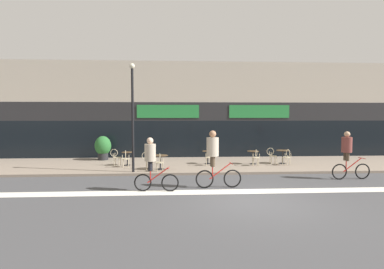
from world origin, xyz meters
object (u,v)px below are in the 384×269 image
(bistro_table_0, at_px, (127,156))
(bistro_table_3, at_px, (253,155))
(cafe_chair_3_near, at_px, (256,156))
(cafe_chair_4_near, at_px, (287,156))
(cafe_chair_1_side, at_px, (148,159))
(cafe_chair_4_side, at_px, (272,155))
(bistro_table_2, at_px, (208,155))
(cafe_chair_0_side, at_px, (116,156))
(bistro_table_1, at_px, (160,159))
(cyclist_1, at_px, (348,152))
(lamp_post, at_px, (133,110))
(cafe_chair_1_near, at_px, (160,161))
(cyclist_0, at_px, (152,160))
(cafe_chair_2_near, at_px, (209,156))
(cyclist_2, at_px, (214,154))
(bistro_table_4, at_px, (283,154))
(planter_pot, at_px, (103,147))
(cafe_chair_0_near, at_px, (126,158))

(bistro_table_0, distance_m, bistro_table_3, 6.98)
(bistro_table_0, distance_m, cafe_chair_3_near, 7.00)
(bistro_table_3, bearing_deg, cafe_chair_4_near, -17.23)
(cafe_chair_1_side, relative_size, cafe_chair_4_side, 1.00)
(cafe_chair_1_side, bearing_deg, bistro_table_2, 28.32)
(cafe_chair_0_side, bearing_deg, cafe_chair_3_near, -0.08)
(bistro_table_1, bearing_deg, cyclist_1, -15.53)
(cafe_chair_4_near, xyz_separation_m, lamp_post, (-8.14, -1.49, 2.48))
(cyclist_1, bearing_deg, cafe_chair_1_near, 166.33)
(cafe_chair_0_side, height_order, cyclist_0, cyclist_0)
(cafe_chair_2_near, relative_size, cyclist_2, 0.40)
(bistro_table_0, height_order, cafe_chair_1_near, cafe_chair_1_near)
(bistro_table_2, height_order, lamp_post, lamp_post)
(cafe_chair_0_side, distance_m, cafe_chair_4_near, 9.37)
(cyclist_2, bearing_deg, cafe_chair_1_near, 124.88)
(cyclist_0, xyz_separation_m, cyclist_1, (8.50, 1.65, 0.06))
(bistro_table_4, bearing_deg, cyclist_2, -132.25)
(bistro_table_4, height_order, cafe_chair_4_side, cafe_chair_4_side)
(bistro_table_4, relative_size, cafe_chair_0_side, 0.84)
(bistro_table_4, relative_size, cyclist_0, 0.38)
(bistro_table_0, distance_m, planter_pot, 2.86)
(bistro_table_2, distance_m, cafe_chair_0_side, 5.09)
(cafe_chair_1_side, height_order, cyclist_0, cyclist_0)
(bistro_table_2, height_order, cyclist_0, cyclist_0)
(bistro_table_0, height_order, cyclist_2, cyclist_2)
(cafe_chair_0_near, bearing_deg, cafe_chair_3_near, -97.99)
(bistro_table_1, distance_m, bistro_table_4, 7.02)
(cafe_chair_4_near, bearing_deg, cafe_chair_1_near, 94.66)
(bistro_table_2, bearing_deg, cafe_chair_2_near, -90.59)
(bistro_table_4, relative_size, cyclist_1, 0.36)
(cafe_chair_0_near, distance_m, cafe_chair_1_near, 2.30)
(bistro_table_3, bearing_deg, cyclist_1, -48.93)
(bistro_table_1, bearing_deg, cafe_chair_2_near, 21.38)
(bistro_table_0, bearing_deg, cyclist_0, -71.94)
(bistro_table_0, xyz_separation_m, cafe_chair_1_side, (1.23, -1.36, 0.00))
(lamp_post, height_order, cyclist_2, lamp_post)
(bistro_table_0, distance_m, cafe_chair_0_near, 0.62)
(lamp_post, bearing_deg, bistro_table_1, 25.97)
(bistro_table_1, relative_size, cafe_chair_1_side, 0.87)
(planter_pot, xyz_separation_m, cyclist_0, (3.57, -7.52, 0.25))
(cafe_chair_1_near, distance_m, lamp_post, 2.79)
(bistro_table_1, relative_size, cafe_chair_4_near, 0.87)
(bistro_table_0, bearing_deg, bistro_table_3, 0.40)
(cafe_chair_0_near, relative_size, cafe_chair_1_near, 1.00)
(bistro_table_2, height_order, cafe_chair_1_side, cafe_chair_1_side)
(bistro_table_1, distance_m, bistro_table_2, 3.07)
(cafe_chair_2_near, height_order, cafe_chair_4_near, same)
(cafe_chair_1_near, height_order, cafe_chair_3_near, same)
(cafe_chair_1_near, bearing_deg, cafe_chair_0_near, 47.98)
(bistro_table_1, xyz_separation_m, cyclist_2, (2.26, -3.57, 0.68))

